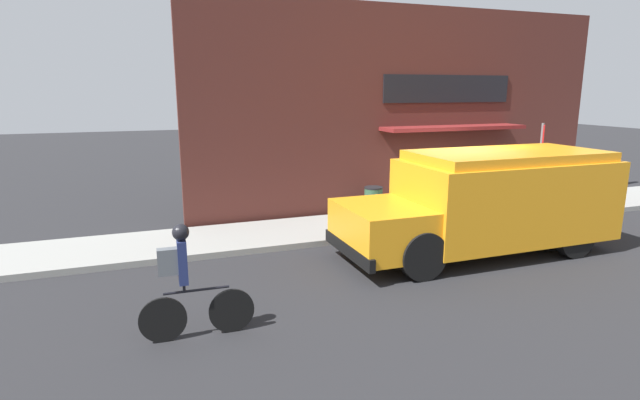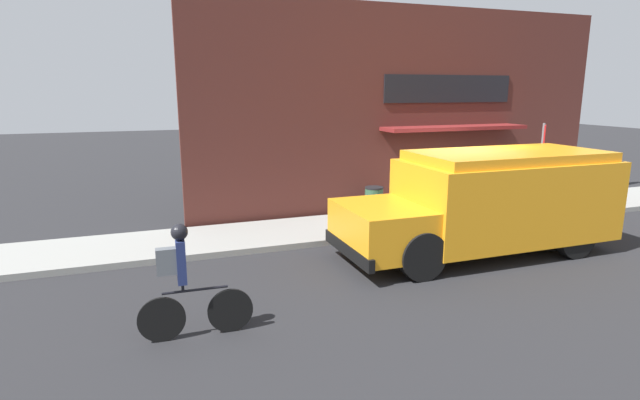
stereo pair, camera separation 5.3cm
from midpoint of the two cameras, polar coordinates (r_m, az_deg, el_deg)
name	(u,v)px [view 2 (the right image)]	position (r m, az deg, el deg)	size (l,w,h in m)	color
ground_plane	(453,232)	(12.58, 15.10, -3.52)	(70.00, 70.00, 0.00)	#232326
sidewalk	(429,219)	(13.42, 12.50, -2.09)	(28.00, 2.15, 0.13)	gray
storefront	(410,112)	(14.13, 10.38, 9.88)	(12.24, 1.01, 5.57)	#4C231E
school_bus	(489,201)	(10.95, 18.86, -0.07)	(5.82, 2.61, 2.14)	orange
cyclist	(186,282)	(7.10, -14.89, -9.07)	(1.57, 0.22, 1.64)	black
stop_sign_post	(542,153)	(14.65, 24.15, 4.93)	(0.45, 0.45, 2.38)	slate
trash_bin	(374,201)	(13.12, 6.28, -0.16)	(0.48, 0.48, 0.77)	#2D5138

